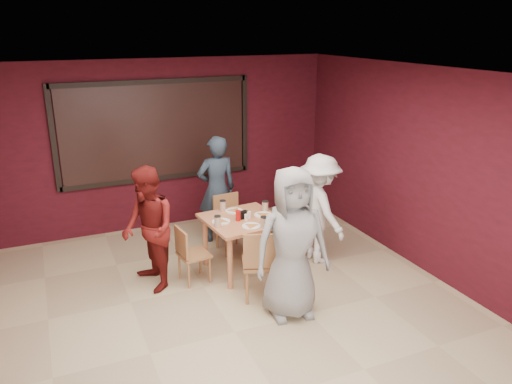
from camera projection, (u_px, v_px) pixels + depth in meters
name	position (u px, v px, depth m)	size (l,w,h in m)	color
floor	(235.00, 332.00, 5.62)	(7.00, 7.00, 0.00)	#C3B488
window_blinds	(156.00, 131.00, 8.09)	(3.00, 0.02, 1.50)	black
dining_table	(242.00, 225.00, 6.85)	(1.07, 1.07, 0.93)	tan
chair_front	(261.00, 261.00, 6.13)	(0.58, 0.58, 0.94)	#A57640
chair_back	(229.00, 219.00, 7.58)	(0.45, 0.45, 0.86)	#A57640
chair_left	(189.00, 252.00, 6.58)	(0.42, 0.42, 0.79)	#A57640
chair_right	(292.00, 228.00, 7.23)	(0.45, 0.45, 0.87)	#A57640
diner_front	(292.00, 243.00, 5.72)	(0.89, 0.58, 1.82)	gray
diner_back	(217.00, 189.00, 7.80)	(0.62, 0.41, 1.70)	#2A3B4C
diner_left	(148.00, 229.00, 6.35)	(0.79, 0.62, 1.63)	maroon
diner_right	(320.00, 209.00, 7.12)	(1.03, 0.59, 1.59)	white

